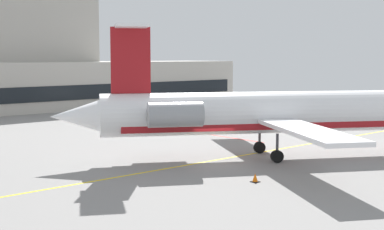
{
  "coord_description": "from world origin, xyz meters",
  "views": [
    {
      "loc": [
        -27.14,
        -28.04,
        7.53
      ],
      "look_at": [
        1.73,
        4.04,
        3.0
      ],
      "focal_mm": 52.22,
      "sensor_mm": 36.0,
      "label": 1
    }
  ],
  "objects_px": {
    "baggage_tug": "(155,113)",
    "fuel_tank": "(138,105)",
    "regional_jet": "(279,113)",
    "pushback_tractor": "(251,117)"
  },
  "relations": [
    {
      "from": "regional_jet",
      "to": "pushback_tractor",
      "type": "xyz_separation_m",
      "value": [
        12.54,
        14.04,
        -2.37
      ]
    },
    {
      "from": "baggage_tug",
      "to": "fuel_tank",
      "type": "bearing_deg",
      "value": 73.76
    },
    {
      "from": "fuel_tank",
      "to": "regional_jet",
      "type": "bearing_deg",
      "value": -107.32
    },
    {
      "from": "regional_jet",
      "to": "baggage_tug",
      "type": "height_order",
      "value": "regional_jet"
    },
    {
      "from": "regional_jet",
      "to": "fuel_tank",
      "type": "height_order",
      "value": "regional_jet"
    },
    {
      "from": "pushback_tractor",
      "to": "fuel_tank",
      "type": "bearing_deg",
      "value": 100.42
    },
    {
      "from": "baggage_tug",
      "to": "fuel_tank",
      "type": "height_order",
      "value": "fuel_tank"
    },
    {
      "from": "regional_jet",
      "to": "pushback_tractor",
      "type": "height_order",
      "value": "regional_jet"
    },
    {
      "from": "baggage_tug",
      "to": "pushback_tractor",
      "type": "height_order",
      "value": "pushback_tractor"
    },
    {
      "from": "baggage_tug",
      "to": "fuel_tank",
      "type": "distance_m",
      "value": 5.78
    }
  ]
}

